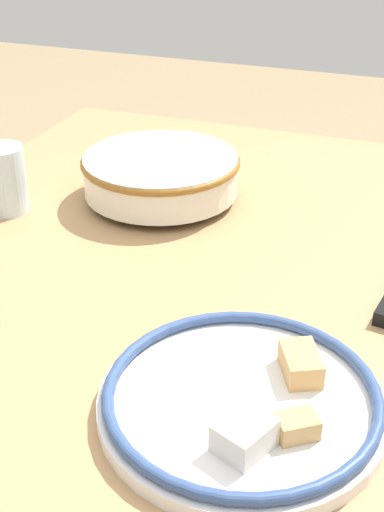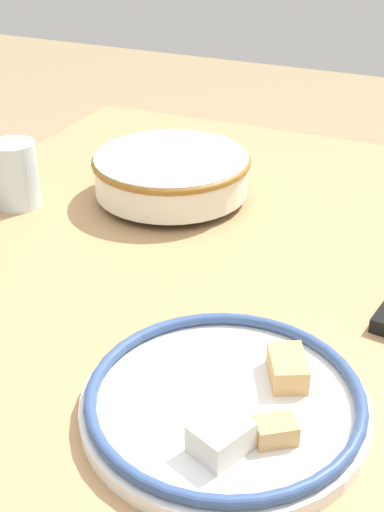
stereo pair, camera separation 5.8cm
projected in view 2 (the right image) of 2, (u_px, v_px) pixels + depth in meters
The scene contains 4 objects.
dining_table at pixel (179, 344), 1.02m from camera, with size 1.40×1.03×0.76m.
noodle_bowl at pixel (171, 173), 1.23m from camera, with size 0.27×0.27×0.08m.
food_plate at pixel (227, 402), 0.77m from camera, with size 0.32×0.32×0.05m.
drinking_glass at pixel (16, 174), 1.21m from camera, with size 0.07×0.07×0.11m.
Camera 2 is at (0.74, 0.35, 1.30)m, focal length 50.00 mm.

